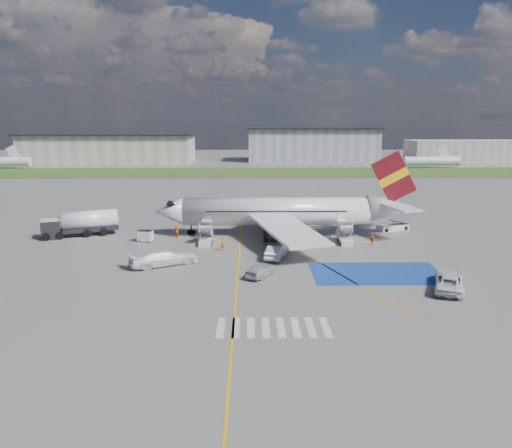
{
  "coord_description": "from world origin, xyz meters",
  "views": [
    {
      "loc": [
        -3.65,
        -55.19,
        16.51
      ],
      "look_at": [
        -2.9,
        5.08,
        3.5
      ],
      "focal_mm": 35.0,
      "sensor_mm": 36.0,
      "label": 1
    }
  ],
  "objects_px": {
    "airliner": "(286,211)",
    "fuel_tanker": "(80,226)",
    "gpu_cart": "(145,236)",
    "van_white_b": "(164,255)",
    "car_silver_a": "(260,270)",
    "belt_loader": "(393,228)",
    "van_white_a": "(449,278)",
    "car_silver_b": "(276,252)"
  },
  "relations": [
    {
      "from": "fuel_tanker",
      "to": "van_white_a",
      "type": "relative_size",
      "value": 1.86
    },
    {
      "from": "fuel_tanker",
      "to": "van_white_b",
      "type": "bearing_deg",
      "value": -68.26
    },
    {
      "from": "fuel_tanker",
      "to": "car_silver_a",
      "type": "relative_size",
      "value": 2.42
    },
    {
      "from": "airliner",
      "to": "van_white_b",
      "type": "xyz_separation_m",
      "value": [
        -14.93,
        -14.74,
        -2.23
      ]
    },
    {
      "from": "airliner",
      "to": "fuel_tanker",
      "type": "xyz_separation_m",
      "value": [
        -29.08,
        -0.25,
        -1.92
      ]
    },
    {
      "from": "fuel_tanker",
      "to": "belt_loader",
      "type": "bearing_deg",
      "value": -18.87
    },
    {
      "from": "gpu_cart",
      "to": "van_white_b",
      "type": "relative_size",
      "value": 0.35
    },
    {
      "from": "car_silver_b",
      "to": "fuel_tanker",
      "type": "bearing_deg",
      "value": -7.5
    },
    {
      "from": "gpu_cart",
      "to": "van_white_a",
      "type": "bearing_deg",
      "value": -17.28
    },
    {
      "from": "van_white_a",
      "to": "van_white_b",
      "type": "bearing_deg",
      "value": 5.04
    },
    {
      "from": "van_white_b",
      "to": "fuel_tanker",
      "type": "bearing_deg",
      "value": 16.28
    },
    {
      "from": "gpu_cart",
      "to": "van_white_b",
      "type": "xyz_separation_m",
      "value": [
        4.32,
        -10.99,
        0.45
      ]
    },
    {
      "from": "gpu_cart",
      "to": "airliner",
      "type": "bearing_deg",
      "value": 23.59
    },
    {
      "from": "airliner",
      "to": "van_white_b",
      "type": "bearing_deg",
      "value": -135.35
    },
    {
      "from": "fuel_tanker",
      "to": "van_white_a",
      "type": "distance_m",
      "value": 49.0
    },
    {
      "from": "car_silver_a",
      "to": "van_white_a",
      "type": "height_order",
      "value": "van_white_a"
    },
    {
      "from": "van_white_b",
      "to": "airliner",
      "type": "bearing_deg",
      "value": -73.4
    },
    {
      "from": "car_silver_b",
      "to": "belt_loader",
      "type": "bearing_deg",
      "value": -124.77
    },
    {
      "from": "airliner",
      "to": "car_silver_b",
      "type": "height_order",
      "value": "airliner"
    },
    {
      "from": "car_silver_a",
      "to": "van_white_b",
      "type": "bearing_deg",
      "value": 8.07
    },
    {
      "from": "airliner",
      "to": "car_silver_a",
      "type": "bearing_deg",
      "value": -102.09
    },
    {
      "from": "airliner",
      "to": "belt_loader",
      "type": "xyz_separation_m",
      "value": [
        16.1,
        2.69,
        -3.01
      ]
    },
    {
      "from": "fuel_tanker",
      "to": "car_silver_a",
      "type": "xyz_separation_m",
      "value": [
        25.02,
        -18.68,
        -0.74
      ]
    },
    {
      "from": "fuel_tanker",
      "to": "van_white_b",
      "type": "relative_size",
      "value": 1.77
    },
    {
      "from": "fuel_tanker",
      "to": "car_silver_a",
      "type": "distance_m",
      "value": 31.24
    },
    {
      "from": "fuel_tanker",
      "to": "van_white_a",
      "type": "xyz_separation_m",
      "value": [
        43.4,
        -22.75,
        -0.42
      ]
    },
    {
      "from": "airliner",
      "to": "van_white_a",
      "type": "distance_m",
      "value": 27.19
    },
    {
      "from": "fuel_tanker",
      "to": "van_white_b",
      "type": "xyz_separation_m",
      "value": [
        14.15,
        -14.49,
        -0.31
      ]
    },
    {
      "from": "airliner",
      "to": "car_silver_a",
      "type": "relative_size",
      "value": 8.49
    },
    {
      "from": "van_white_a",
      "to": "fuel_tanker",
      "type": "bearing_deg",
      "value": -6.86
    },
    {
      "from": "belt_loader",
      "to": "van_white_b",
      "type": "bearing_deg",
      "value": -174.73
    },
    {
      "from": "fuel_tanker",
      "to": "van_white_b",
      "type": "height_order",
      "value": "fuel_tanker"
    },
    {
      "from": "belt_loader",
      "to": "van_white_a",
      "type": "height_order",
      "value": "van_white_a"
    },
    {
      "from": "van_white_a",
      "to": "gpu_cart",
      "type": "bearing_deg",
      "value": -9.03
    },
    {
      "from": "gpu_cart",
      "to": "car_silver_b",
      "type": "height_order",
      "value": "car_silver_b"
    },
    {
      "from": "belt_loader",
      "to": "car_silver_a",
      "type": "distance_m",
      "value": 29.56
    },
    {
      "from": "car_silver_b",
      "to": "van_white_a",
      "type": "relative_size",
      "value": 0.88
    },
    {
      "from": "van_white_a",
      "to": "car_silver_a",
      "type": "bearing_deg",
      "value": 8.33
    },
    {
      "from": "fuel_tanker",
      "to": "car_silver_b",
      "type": "bearing_deg",
      "value": -46.24
    },
    {
      "from": "airliner",
      "to": "gpu_cart",
      "type": "height_order",
      "value": "airliner"
    },
    {
      "from": "belt_loader",
      "to": "car_silver_a",
      "type": "bearing_deg",
      "value": -157.05
    },
    {
      "from": "airliner",
      "to": "van_white_a",
      "type": "xyz_separation_m",
      "value": [
        14.32,
        -23.0,
        -2.34
      ]
    }
  ]
}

